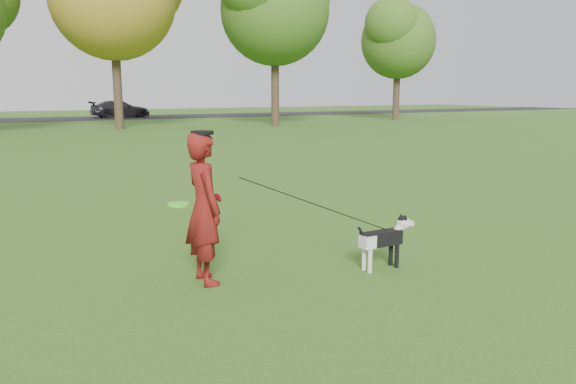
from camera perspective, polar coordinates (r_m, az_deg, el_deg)
ground at (r=6.57m, az=-1.05°, el=-8.50°), size 120.00×120.00×0.00m
road at (r=45.65m, az=-25.33°, el=6.65°), size 120.00×7.00×0.02m
man at (r=6.22m, az=-8.50°, el=-1.66°), size 0.40×0.61×1.68m
dog at (r=6.84m, az=9.87°, el=-4.48°), size 0.84×0.17×0.64m
car_right at (r=46.60m, az=-16.68°, el=8.08°), size 4.58×1.91×1.32m
man_held_items at (r=6.51m, az=3.13°, el=-1.39°), size 2.61×0.70×1.26m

